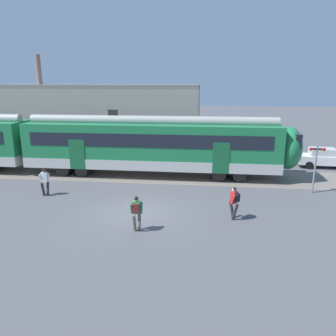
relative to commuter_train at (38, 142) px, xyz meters
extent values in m
plane|color=#515156|center=(9.09, -7.06, -2.25)|extent=(160.00, 160.00, 0.00)
cube|color=slate|center=(-2.48, 0.00, -2.25)|extent=(80.00, 4.40, 0.01)
cube|color=#B7B7B2|center=(8.52, 0.00, -1.20)|extent=(18.00, 3.06, 0.70)
cube|color=#1E7542|center=(8.52, 0.00, 0.35)|extent=(18.00, 3.00, 2.40)
cube|color=black|center=(8.52, -1.51, 0.55)|extent=(16.56, 0.03, 0.90)
cube|color=#165731|center=(13.47, -1.52, -0.50)|extent=(1.10, 0.04, 2.10)
cube|color=#165731|center=(3.57, -1.52, -0.50)|extent=(1.10, 0.04, 2.10)
cylinder|color=#9C9C97|center=(8.52, 0.00, 1.73)|extent=(17.64, 0.70, 0.70)
cube|color=black|center=(5.82, 0.00, 2.28)|extent=(0.70, 0.12, 0.40)
cylinder|color=black|center=(14.80, 0.00, -1.80)|extent=(0.90, 2.40, 0.90)
cylinder|color=black|center=(13.40, 0.00, -1.80)|extent=(0.90, 2.40, 0.90)
cylinder|color=black|center=(3.64, 0.00, -1.80)|extent=(0.90, 2.40, 0.90)
cylinder|color=black|center=(2.24, 0.00, -1.80)|extent=(0.90, 2.40, 0.90)
ellipsoid|color=#1E7542|center=(18.07, 0.00, 0.00)|extent=(1.80, 2.85, 2.95)
cube|color=black|center=(18.42, 0.00, 0.60)|extent=(0.40, 2.40, 1.00)
cylinder|color=#28282D|center=(3.02, -4.99, -1.82)|extent=(0.18, 0.37, 0.87)
cylinder|color=#28282D|center=(2.86, -5.28, -1.82)|extent=(0.18, 0.37, 0.87)
cube|color=silver|center=(2.94, -5.13, -1.11)|extent=(0.38, 0.27, 0.56)
cylinder|color=silver|center=(2.73, -5.23, -1.16)|extent=(0.11, 0.25, 0.52)
cylinder|color=silver|center=(3.15, -5.03, -1.16)|extent=(0.11, 0.25, 0.52)
sphere|color=#9E7051|center=(2.94, -5.11, -0.72)|extent=(0.22, 0.22, 0.22)
sphere|color=black|center=(2.94, -5.13, -0.69)|extent=(0.20, 0.20, 0.20)
cylinder|color=#6B6051|center=(9.49, -9.11, -1.82)|extent=(0.17, 0.36, 0.87)
cylinder|color=#6B6051|center=(9.32, -9.40, -1.82)|extent=(0.17, 0.36, 0.87)
cube|color=#2D7F47|center=(9.41, -9.25, -1.11)|extent=(0.37, 0.26, 0.56)
cylinder|color=#2D7F47|center=(9.19, -9.34, -1.16)|extent=(0.10, 0.25, 0.52)
cylinder|color=#2D7F47|center=(9.62, -9.16, -1.16)|extent=(0.10, 0.25, 0.52)
sphere|color=beige|center=(9.41, -9.23, -0.72)|extent=(0.22, 0.22, 0.22)
sphere|color=black|center=(9.41, -9.25, -0.69)|extent=(0.20, 0.20, 0.20)
cube|color=maroon|center=(9.42, -9.43, -1.09)|extent=(0.29, 0.17, 0.40)
cylinder|color=#28282D|center=(13.83, -7.24, -1.82)|extent=(0.38, 0.32, 0.87)
cylinder|color=#28282D|center=(13.97, -7.55, -1.82)|extent=(0.38, 0.32, 0.87)
cube|color=red|center=(13.90, -7.40, -1.11)|extent=(0.40, 0.43, 0.56)
cylinder|color=red|center=(13.84, -7.62, -1.16)|extent=(0.25, 0.21, 0.52)
cylinder|color=red|center=(13.96, -7.17, -1.16)|extent=(0.25, 0.21, 0.52)
sphere|color=beige|center=(13.88, -7.38, -0.72)|extent=(0.22, 0.22, 0.22)
sphere|color=black|center=(13.90, -7.40, -0.69)|extent=(0.20, 0.20, 0.20)
cube|color=black|center=(14.05, -7.50, -1.09)|extent=(0.29, 0.32, 0.40)
cube|color=silver|center=(21.84, 3.85, -1.61)|extent=(4.08, 1.86, 0.68)
cube|color=silver|center=(21.69, 3.85, -0.99)|extent=(1.98, 1.54, 0.56)
cube|color=black|center=(22.64, 3.80, -1.03)|extent=(0.19, 1.37, 0.48)
cylinder|color=black|center=(20.64, 4.69, -1.95)|extent=(0.61, 0.23, 0.60)
cylinder|color=black|center=(20.56, 3.14, -1.95)|extent=(0.61, 0.23, 0.60)
cylinder|color=gray|center=(19.07, -2.76, -0.75)|extent=(0.11, 0.11, 3.00)
cube|color=black|center=(19.07, -2.76, 0.50)|extent=(0.80, 0.10, 0.10)
sphere|color=red|center=(18.69, -2.82, 0.50)|extent=(0.20, 0.20, 0.20)
sphere|color=red|center=(19.45, -2.82, 0.50)|extent=(0.20, 0.20, 0.20)
cube|color=white|center=(19.07, -2.79, 0.00)|extent=(0.72, 0.03, 0.48)
cube|color=gray|center=(1.93, 8.67, 0.75)|extent=(19.56, 5.00, 6.00)
cube|color=gray|center=(1.93, 8.67, 3.95)|extent=(19.56, 5.00, 0.40)
cylinder|color=#8C6656|center=(-3.94, 8.67, 5.35)|extent=(0.50, 0.50, 3.20)
camera|label=1|loc=(12.44, -22.84, 4.37)|focal=35.00mm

